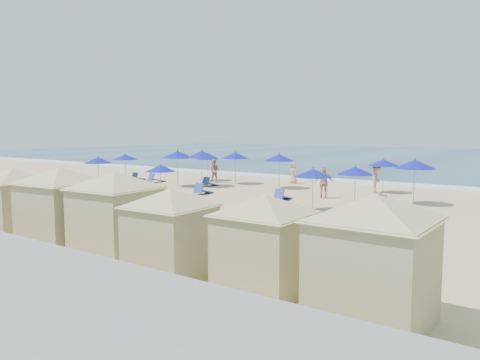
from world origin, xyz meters
name	(u,v)px	position (x,y,z in m)	size (l,w,h in m)	color
ground	(190,204)	(0.00, 0.00, 0.00)	(160.00, 160.00, 0.00)	tan
ocean	(440,157)	(0.00, 55.00, 0.03)	(160.00, 80.00, 0.06)	navy
surf_line	(320,179)	(0.00, 15.50, 0.04)	(160.00, 2.50, 0.08)	white
trash_bin	(173,206)	(1.55, -2.88, 0.41)	(0.82, 0.82, 0.82)	black
cabana_1	(14,193)	(-0.39, -9.32, 1.58)	(4.41, 4.41, 2.77)	tan
cabana_2	(60,197)	(2.67, -9.35, 1.70)	(4.71, 4.71, 2.96)	tan
cabana_3	(116,203)	(5.23, -9.12, 1.68)	(4.66, 4.66, 2.93)	tan
cabana_4	(170,222)	(7.99, -9.56, 1.50)	(4.16, 4.16, 2.61)	tan
cabana_5	(265,231)	(10.73, -9.17, 1.51)	(4.21, 4.21, 2.64)	tan
cabana_6	(373,243)	(13.48, -9.47, 1.68)	(4.69, 4.69, 2.94)	tan
umbrella_0	(125,157)	(-11.59, 5.49, 1.90)	(1.93, 1.93, 2.19)	#A5A8AD
umbrella_1	(98,160)	(-9.83, 1.65, 1.91)	(1.93, 1.93, 2.20)	#A5A8AD
umbrella_2	(208,157)	(-6.85, 9.70, 1.87)	(1.89, 1.89, 2.16)	#A5A8AD
umbrella_3	(177,154)	(-6.06, 5.47, 2.25)	(2.28, 2.28, 2.60)	#A5A8AD
umbrella_4	(235,155)	(-3.74, 9.13, 2.11)	(2.13, 2.13, 2.43)	#A5A8AD
umbrella_5	(202,154)	(-4.62, 6.39, 2.27)	(2.30, 2.30, 2.62)	#A5A8AD
umbrella_6	(160,168)	(-2.66, 0.50, 1.77)	(1.79, 1.79, 2.04)	#A5A8AD
umbrella_7	(279,158)	(0.28, 8.71, 2.10)	(2.13, 2.13, 2.42)	#A5A8AD
umbrella_8	(313,173)	(6.31, 1.90, 1.87)	(1.89, 1.89, 2.16)	#A5A8AD
umbrella_9	(384,163)	(6.78, 10.56, 1.91)	(1.94, 1.94, 2.21)	#A5A8AD
umbrella_10	(415,164)	(9.70, 6.86, 2.15)	(2.18, 2.18, 2.48)	#A5A8AD
umbrella_11	(355,171)	(7.46, 4.33, 1.87)	(1.90, 1.90, 2.16)	#A5A8AD
beach_chair_0	(137,178)	(-11.50, 6.60, 0.23)	(0.63, 1.22, 0.65)	#293F98
beach_chair_1	(155,179)	(-9.29, 6.39, 0.26)	(0.84, 1.43, 0.74)	#293F98
beach_chair_2	(209,183)	(-4.40, 6.89, 0.24)	(0.59, 1.26, 0.68)	#293F98
beach_chair_3	(202,190)	(-2.02, 3.40, 0.26)	(0.69, 1.39, 0.75)	#293F98
beach_chair_4	(282,196)	(3.24, 4.15, 0.24)	(0.63, 1.30, 0.70)	#293F98
beach_chair_5	(384,203)	(8.74, 5.09, 0.24)	(0.87, 1.36, 0.69)	#293F98
beachgoer_0	(214,171)	(-5.54, 8.92, 0.89)	(0.86, 0.67, 1.78)	tan
beachgoer_1	(324,183)	(4.81, 6.24, 0.91)	(1.07, 0.44, 1.82)	tan
beachgoer_2	(376,179)	(6.41, 10.36, 0.90)	(1.17, 0.67, 1.81)	tan
beachgoer_3	(293,173)	(-0.45, 11.95, 0.79)	(0.77, 0.50, 1.57)	tan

